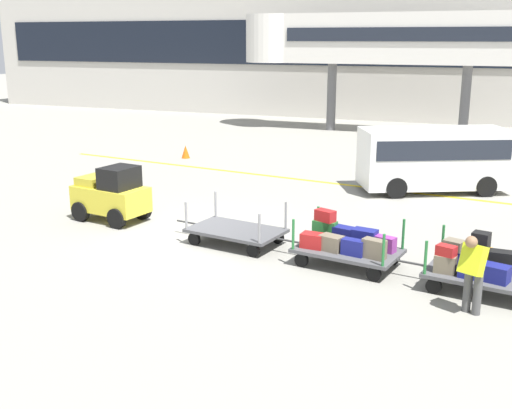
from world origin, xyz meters
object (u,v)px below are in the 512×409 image
baggage_cart_middle (346,243)px  shuttle_van (434,155)px  baggage_tug (111,195)px  safety_cone_near (186,152)px  baggage_cart_tail (483,266)px  baggage_handler (473,270)px  baggage_cart_lead (236,231)px

baggage_cart_middle → shuttle_van: size_ratio=0.60×
baggage_tug → safety_cone_near: bearing=105.4°
baggage_cart_tail → baggage_cart_middle: bearing=170.9°
baggage_handler → baggage_cart_middle: bearing=148.3°
baggage_cart_tail → baggage_handler: bearing=-97.0°
safety_cone_near → baggage_cart_lead: bearing=-56.2°
baggage_tug → shuttle_van: shuttle_van is taller
baggage_handler → safety_cone_near: bearing=135.6°
baggage_cart_lead → baggage_cart_middle: size_ratio=1.00×
baggage_tug → baggage_cart_lead: (4.10, -0.68, -0.41)m
baggage_tug → baggage_cart_middle: size_ratio=0.73×
baggage_cart_middle → baggage_cart_tail: bearing=-9.1°
baggage_tug → shuttle_van: bearing=41.1°
baggage_cart_tail → baggage_handler: (-0.15, -1.26, 0.34)m
baggage_cart_tail → safety_cone_near: size_ratio=5.60×
baggage_cart_middle → baggage_cart_tail: (2.95, -0.47, 0.01)m
baggage_cart_middle → baggage_cart_lead: bearing=171.2°
baggage_cart_tail → baggage_handler: 1.31m
baggage_tug → baggage_handler: baggage_tug is taller
baggage_tug → safety_cone_near: 9.62m
baggage_tug → baggage_cart_middle: (7.02, -1.13, -0.23)m
baggage_tug → baggage_cart_middle: 7.11m
baggage_cart_middle → shuttle_van: (0.98, 8.10, 0.72)m
baggage_cart_middle → baggage_handler: bearing=-31.7°
baggage_cart_tail → baggage_handler: baggage_handler is taller
baggage_tug → baggage_cart_lead: baggage_tug is taller
baggage_cart_tail → shuttle_van: (-1.97, 8.57, 0.71)m
shuttle_van → safety_cone_near: size_ratio=9.36×
baggage_cart_tail → safety_cone_near: (-12.52, 10.87, -0.25)m
baggage_cart_tail → baggage_cart_lead: bearing=171.0°
baggage_cart_middle → baggage_cart_tail: baggage_cart_tail is taller
baggage_tug → baggage_cart_lead: bearing=-9.4°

